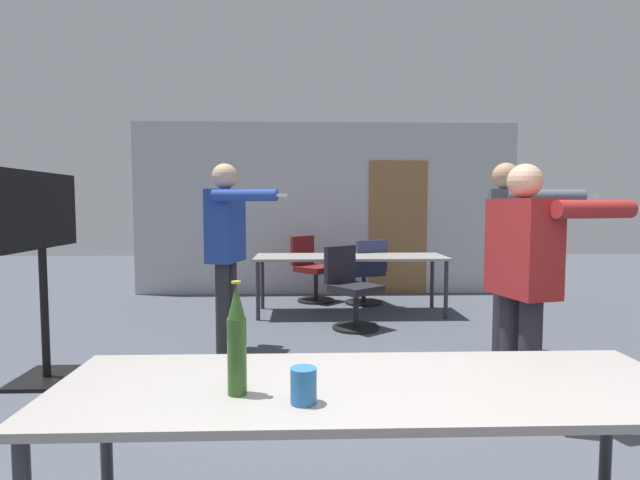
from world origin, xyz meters
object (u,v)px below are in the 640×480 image
Objects in this scene: office_chair_near_pushed at (366,275)px; office_chair_far_left at (312,271)px; tv_screen at (42,251)px; beer_bottle at (237,341)px; drink_cup at (304,386)px; person_right_polo at (227,239)px; office_chair_mid_tucked at (351,290)px; person_center_tall at (524,267)px; person_far_watching at (506,242)px.

office_chair_far_left is at bearing 142.08° from office_chair_near_pushed.
beer_bottle is (1.80, -2.24, -0.10)m from tv_screen.
office_chair_far_left reaches higher than drink_cup.
drink_cup is at bearing -20.82° from beer_bottle.
person_right_polo is 14.87× the size of drink_cup.
person_center_tall is at bearing 72.39° from office_chair_mid_tucked.
person_right_polo reaches higher than beer_bottle.
person_center_tall is 2.21m from beer_bottle.
person_right_polo reaches higher than drink_cup.
drink_cup is at bearing -115.54° from office_chair_near_pushed.
tv_screen reaches higher than office_chair_near_pushed.
beer_bottle is (-2.03, -2.70, -0.13)m from person_far_watching.
person_far_watching is at bearing 75.28° from office_chair_far_left.
tv_screen is at bearing 131.07° from drink_cup.
person_center_tall is 1.29m from person_far_watching.
person_right_polo reaches higher than office_chair_far_left.
person_far_watching is 2.67m from office_chair_near_pushed.
tv_screen is at bearing -6.37° from office_chair_mid_tucked.
tv_screen is at bearing -65.96° from person_far_watching.
person_right_polo is at bearing 99.23° from beer_bottle.
person_far_watching is 1.92× the size of office_chair_mid_tucked.
person_far_watching is (3.84, 0.45, 0.03)m from tv_screen.
office_chair_mid_tucked is 1.63m from office_chair_far_left.
tv_screen is 4.18× the size of beer_bottle.
person_right_polo reaches higher than person_far_watching.
office_chair_near_pushed is (0.33, 1.28, -0.00)m from office_chair_mid_tucked.
beer_bottle is at bearing -61.90° from person_center_tall.
person_right_polo is 4.49× the size of beer_bottle.
beer_bottle is at bearing 40.57° from office_chair_mid_tucked.
beer_bottle is (-0.35, -5.41, 0.49)m from office_chair_far_left.
person_right_polo reaches higher than office_chair_mid_tucked.
tv_screen is at bearing -151.34° from office_chair_near_pushed.
person_far_watching reaches higher than office_chair_near_pushed.
office_chair_near_pushed is at bearing 158.52° from person_right_polo.
drink_cup is at bearing -15.66° from person_far_watching.
office_chair_near_pushed is 5.25m from beer_bottle.
office_chair_far_left is at bearing 86.34° from beer_bottle.
person_far_watching reaches higher than office_chair_far_left.
person_far_watching is at bearing 98.65° from person_right_polo.
tv_screen is 1.50m from person_right_polo.
office_chair_far_left is (2.15, 3.17, -0.59)m from tv_screen.
office_chair_far_left is at bearing -175.26° from person_center_tall.
person_right_polo is 2.67m from office_chair_far_left.
tv_screen is 1.81× the size of office_chair_near_pushed.
beer_bottle is (-1.09, -5.12, 0.50)m from office_chair_near_pushed.
beer_bottle reaches higher than office_chair_near_pushed.
drink_cup is (-0.12, -5.50, 0.36)m from office_chair_far_left.
tv_screen is at bearing -116.21° from person_center_tall.
person_far_watching is at bearing 99.91° from office_chair_mid_tucked.
person_far_watching is at bearing -84.82° from office_chair_near_pushed.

